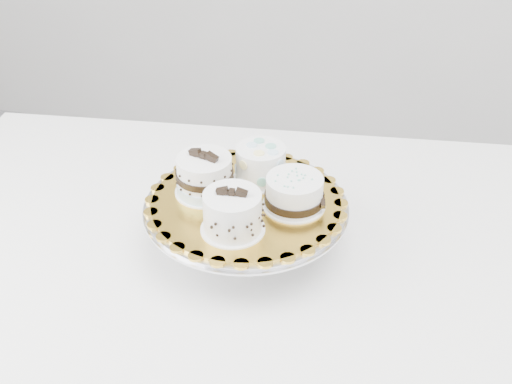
% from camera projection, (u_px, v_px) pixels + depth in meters
% --- Properties ---
extents(table, '(1.35, 0.99, 0.75)m').
position_uv_depth(table, '(222.00, 265.00, 1.25)').
color(table, white).
rests_on(table, floor).
extents(cake_stand, '(0.36, 0.36, 0.10)m').
position_uv_depth(cake_stand, '(246.00, 217.00, 1.14)').
color(cake_stand, gray).
rests_on(cake_stand, table).
extents(cake_board, '(0.41, 0.41, 0.00)m').
position_uv_depth(cake_board, '(246.00, 202.00, 1.12)').
color(cake_board, gold).
rests_on(cake_board, cake_stand).
extents(cake_swirl, '(0.11, 0.11, 0.08)m').
position_uv_depth(cake_swirl, '(232.00, 213.00, 1.03)').
color(cake_swirl, white).
rests_on(cake_swirl, cake_board).
extents(cake_banded, '(0.12, 0.12, 0.09)m').
position_uv_depth(cake_banded, '(205.00, 177.00, 1.12)').
color(cake_banded, white).
rests_on(cake_banded, cake_board).
extents(cake_dots, '(0.11, 0.11, 0.07)m').
position_uv_depth(cake_dots, '(261.00, 163.00, 1.16)').
color(cake_dots, white).
rests_on(cake_dots, cake_board).
extents(cake_ribbon, '(0.12, 0.12, 0.06)m').
position_uv_depth(cake_ribbon, '(295.00, 193.00, 1.09)').
color(cake_ribbon, white).
rests_on(cake_ribbon, cake_board).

